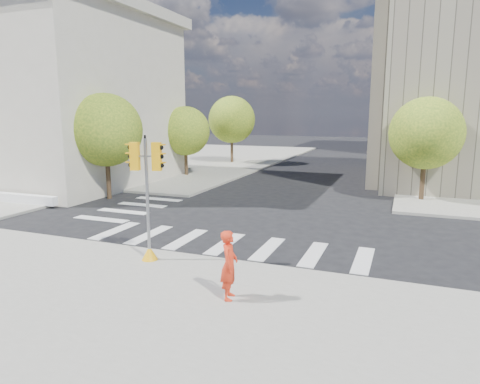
% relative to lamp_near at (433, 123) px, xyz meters
% --- Properties ---
extents(ground, '(160.00, 160.00, 0.00)m').
position_rel_lamp_near_xyz_m(ground, '(-8.00, -14.00, -4.58)').
color(ground, black).
rests_on(ground, ground).
extents(sidewalk_near, '(30.00, 14.00, 0.15)m').
position_rel_lamp_near_xyz_m(sidewalk_near, '(-8.00, -25.00, -4.50)').
color(sidewalk_near, gray).
rests_on(sidewalk_near, ground).
extents(sidewalk_far_left, '(28.00, 40.00, 0.15)m').
position_rel_lamp_near_xyz_m(sidewalk_far_left, '(-28.00, 12.00, -4.50)').
color(sidewalk_far_left, gray).
rests_on(sidewalk_far_left, ground).
extents(classical_building, '(19.00, 15.00, 12.70)m').
position_rel_lamp_near_xyz_m(classical_building, '(-28.00, -6.00, 1.86)').
color(classical_building, beige).
rests_on(classical_building, ground).
extents(tree_lw_near, '(4.40, 4.40, 6.41)m').
position_rel_lamp_near_xyz_m(tree_lw_near, '(-18.50, -10.00, -0.38)').
color(tree_lw_near, '#382616').
rests_on(tree_lw_near, ground).
extents(tree_lw_mid, '(4.00, 4.00, 5.77)m').
position_rel_lamp_near_xyz_m(tree_lw_mid, '(-18.50, 0.00, -0.82)').
color(tree_lw_mid, '#382616').
rests_on(tree_lw_mid, ground).
extents(tree_lw_far, '(4.80, 4.80, 6.95)m').
position_rel_lamp_near_xyz_m(tree_lw_far, '(-18.50, 10.00, -0.04)').
color(tree_lw_far, '#382616').
rests_on(tree_lw_far, ground).
extents(tree_re_near, '(4.20, 4.20, 6.16)m').
position_rel_lamp_near_xyz_m(tree_re_near, '(-0.50, -4.00, -0.53)').
color(tree_re_near, '#382616').
rests_on(tree_re_near, ground).
extents(tree_re_mid, '(4.60, 4.60, 6.66)m').
position_rel_lamp_near_xyz_m(tree_re_mid, '(-0.50, 8.00, -0.23)').
color(tree_re_mid, '#382616').
rests_on(tree_re_mid, ground).
extents(tree_re_far, '(4.00, 4.00, 5.88)m').
position_rel_lamp_near_xyz_m(tree_re_far, '(-0.50, 20.00, -0.71)').
color(tree_re_far, '#382616').
rests_on(tree_re_far, ground).
extents(lamp_near, '(0.35, 0.18, 8.11)m').
position_rel_lamp_near_xyz_m(lamp_near, '(0.00, 0.00, 0.00)').
color(lamp_near, black).
rests_on(lamp_near, sidewalk_far_right).
extents(lamp_far, '(0.35, 0.18, 8.11)m').
position_rel_lamp_near_xyz_m(lamp_far, '(0.00, 14.00, 0.00)').
color(lamp_far, black).
rests_on(lamp_far, sidewalk_far_right).
extents(traffic_signal, '(1.08, 0.56, 4.35)m').
position_rel_lamp_near_xyz_m(traffic_signal, '(-9.67, -19.09, -2.60)').
color(traffic_signal, '#F7AB0D').
rests_on(traffic_signal, sidewalk_near).
extents(photographer, '(0.62, 0.80, 1.94)m').
position_rel_lamp_near_xyz_m(photographer, '(-5.83, -21.01, -3.46)').
color(photographer, red).
rests_on(photographer, sidewalk_near).
extents(planter_wall, '(6.01, 0.52, 0.50)m').
position_rel_lamp_near_xyz_m(planter_wall, '(-22.46, -13.48, -4.18)').
color(planter_wall, white).
rests_on(planter_wall, sidewalk_left_near).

